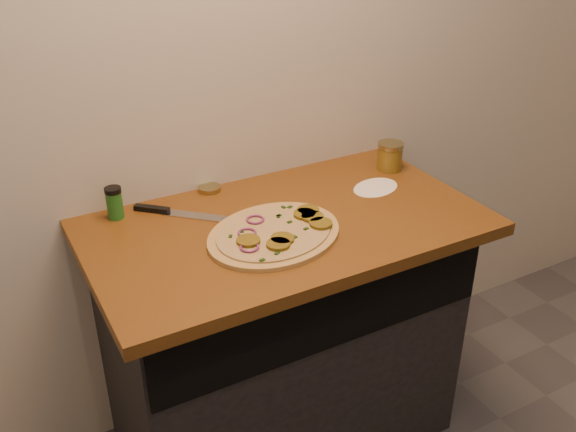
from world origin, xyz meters
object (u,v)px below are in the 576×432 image
pizza (276,233)px  chefs_knife (172,212)px  salsa_jar (390,156)px  spice_shaker (114,203)px

pizza → chefs_knife: 0.35m
chefs_knife → salsa_jar: (0.79, -0.05, 0.04)m
pizza → salsa_jar: (0.57, 0.23, 0.04)m
pizza → salsa_jar: salsa_jar is taller
spice_shaker → chefs_knife: bearing=-20.3°
pizza → spice_shaker: (-0.37, 0.33, 0.04)m
salsa_jar → spice_shaker: (-0.95, 0.11, 0.00)m
chefs_knife → spice_shaker: (-0.16, 0.06, 0.05)m
pizza → salsa_jar: size_ratio=5.32×
chefs_knife → spice_shaker: size_ratio=2.42×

